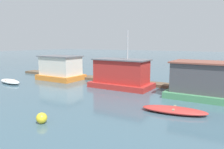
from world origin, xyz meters
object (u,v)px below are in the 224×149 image
(houseboat_orange, at_px, (61,68))
(buoy_yellow, at_px, (42,118))
(houseboat_red, at_px, (121,74))
(dinghy_red, at_px, (174,110))
(houseboat_green, at_px, (207,81))
(dinghy_white, at_px, (10,81))

(houseboat_orange, height_order, buoy_yellow, houseboat_orange)
(houseboat_red, height_order, dinghy_red, houseboat_red)
(dinghy_red, bearing_deg, buoy_yellow, -135.89)
(dinghy_red, height_order, buoy_yellow, buoy_yellow)
(houseboat_green, distance_m, dinghy_white, 20.28)
(houseboat_red, height_order, dinghy_white, houseboat_red)
(houseboat_orange, height_order, dinghy_white, houseboat_orange)
(houseboat_orange, distance_m, houseboat_green, 16.79)
(dinghy_red, relative_size, buoy_yellow, 6.93)
(houseboat_orange, bearing_deg, buoy_yellow, -49.59)
(dinghy_white, height_order, buoy_yellow, buoy_yellow)
(houseboat_red, bearing_deg, dinghy_red, -37.95)
(houseboat_red, relative_size, dinghy_red, 1.44)
(houseboat_green, xyz_separation_m, buoy_yellow, (-7.03, -11.03, -1.10))
(buoy_yellow, bearing_deg, dinghy_white, 152.78)
(houseboat_orange, distance_m, houseboat_red, 8.76)
(houseboat_red, bearing_deg, houseboat_green, -0.24)
(houseboat_orange, distance_m, dinghy_white, 5.86)
(houseboat_green, bearing_deg, buoy_yellow, -122.51)
(houseboat_green, distance_m, dinghy_red, 5.59)
(houseboat_orange, relative_size, buoy_yellow, 8.44)
(houseboat_green, height_order, buoy_yellow, houseboat_green)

